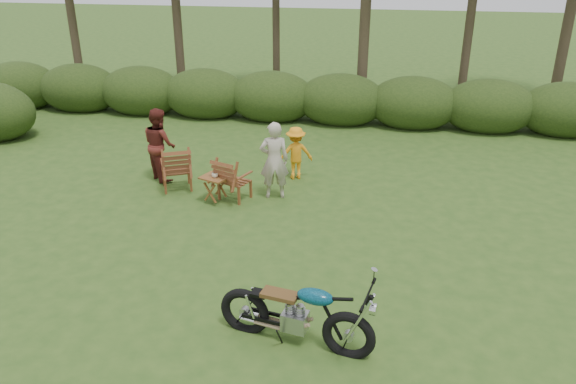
% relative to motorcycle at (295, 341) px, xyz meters
% --- Properties ---
extents(ground, '(80.00, 80.00, 0.00)m').
position_rel_motorcycle_xyz_m(ground, '(-0.31, 0.82, 0.00)').
color(ground, '#2B4A18').
rests_on(ground, ground).
extents(motorcycle, '(2.06, 1.09, 1.12)m').
position_rel_motorcycle_xyz_m(motorcycle, '(0.00, 0.00, 0.00)').
color(motorcycle, '#0B6F91').
rests_on(motorcycle, ground).
extents(lawn_chair_right, '(0.79, 0.79, 0.89)m').
position_rel_motorcycle_xyz_m(lawn_chair_right, '(-1.90, 4.15, 0.00)').
color(lawn_chair_right, '#5D2D17').
rests_on(lawn_chair_right, ground).
extents(lawn_chair_left, '(0.88, 0.88, 0.96)m').
position_rel_motorcycle_xyz_m(lawn_chair_left, '(-3.22, 4.43, 0.00)').
color(lawn_chair_left, brown).
rests_on(lawn_chair_left, ground).
extents(side_table, '(0.66, 0.61, 0.54)m').
position_rel_motorcycle_xyz_m(side_table, '(-2.23, 3.92, 0.27)').
color(side_table, brown).
rests_on(side_table, ground).
extents(cup, '(0.14, 0.14, 0.10)m').
position_rel_motorcycle_xyz_m(cup, '(-2.22, 3.89, 0.59)').
color(cup, beige).
rests_on(cup, side_table).
extents(adult_a, '(0.64, 0.50, 1.57)m').
position_rel_motorcycle_xyz_m(adult_a, '(-1.14, 4.37, 0.00)').
color(adult_a, '#BAAC99').
rests_on(adult_a, ground).
extents(adult_b, '(0.95, 0.95, 1.56)m').
position_rel_motorcycle_xyz_m(adult_b, '(-3.74, 4.92, 0.00)').
color(adult_b, '#5A2019').
rests_on(adult_b, ground).
extents(child, '(0.85, 0.66, 1.15)m').
position_rel_motorcycle_xyz_m(child, '(-0.89, 5.44, 0.00)').
color(child, orange).
rests_on(child, ground).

